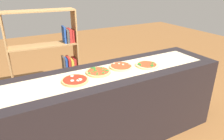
{
  "coord_description": "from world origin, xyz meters",
  "views": [
    {
      "loc": [
        -0.99,
        -1.8,
        1.78
      ],
      "look_at": [
        0.0,
        0.0,
        0.91
      ],
      "focal_mm": 33.48,
      "sensor_mm": 36.0,
      "label": 1
    }
  ],
  "objects_px": {
    "pizza_mozzarella_0": "(75,80)",
    "bookshelf": "(55,64)",
    "pizza_spinach_3": "(147,65)",
    "pizza_mushroom_2": "(121,67)",
    "pizza_spinach_1": "(98,72)"
  },
  "relations": [
    {
      "from": "pizza_mozzarella_0",
      "to": "pizza_spinach_1",
      "type": "xyz_separation_m",
      "value": [
        0.29,
        0.08,
        -0.0
      ]
    },
    {
      "from": "pizza_mushroom_2",
      "to": "pizza_spinach_3",
      "type": "distance_m",
      "value": 0.3
    },
    {
      "from": "pizza_spinach_3",
      "to": "bookshelf",
      "type": "xyz_separation_m",
      "value": [
        -0.77,
        1.19,
        -0.26
      ]
    },
    {
      "from": "pizza_mushroom_2",
      "to": "pizza_spinach_3",
      "type": "height_order",
      "value": "pizza_mushroom_2"
    },
    {
      "from": "pizza_mozzarella_0",
      "to": "bookshelf",
      "type": "height_order",
      "value": "bookshelf"
    },
    {
      "from": "pizza_mozzarella_0",
      "to": "bookshelf",
      "type": "bearing_deg",
      "value": 85.83
    },
    {
      "from": "pizza_mozzarella_0",
      "to": "bookshelf",
      "type": "relative_size",
      "value": 0.18
    },
    {
      "from": "pizza_spinach_3",
      "to": "bookshelf",
      "type": "bearing_deg",
      "value": 122.78
    },
    {
      "from": "pizza_mozzarella_0",
      "to": "pizza_spinach_3",
      "type": "relative_size",
      "value": 1.0
    },
    {
      "from": "pizza_mozzarella_0",
      "to": "pizza_mushroom_2",
      "type": "xyz_separation_m",
      "value": [
        0.57,
        0.09,
        0.0
      ]
    },
    {
      "from": "bookshelf",
      "to": "pizza_spinach_3",
      "type": "bearing_deg",
      "value": -57.22
    },
    {
      "from": "pizza_mozzarella_0",
      "to": "pizza_spinach_1",
      "type": "bearing_deg",
      "value": 15.5
    },
    {
      "from": "pizza_mushroom_2",
      "to": "bookshelf",
      "type": "relative_size",
      "value": 0.18
    },
    {
      "from": "pizza_mozzarella_0",
      "to": "bookshelf",
      "type": "distance_m",
      "value": 1.21
    },
    {
      "from": "bookshelf",
      "to": "pizza_mozzarella_0",
      "type": "bearing_deg",
      "value": -94.17
    }
  ]
}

